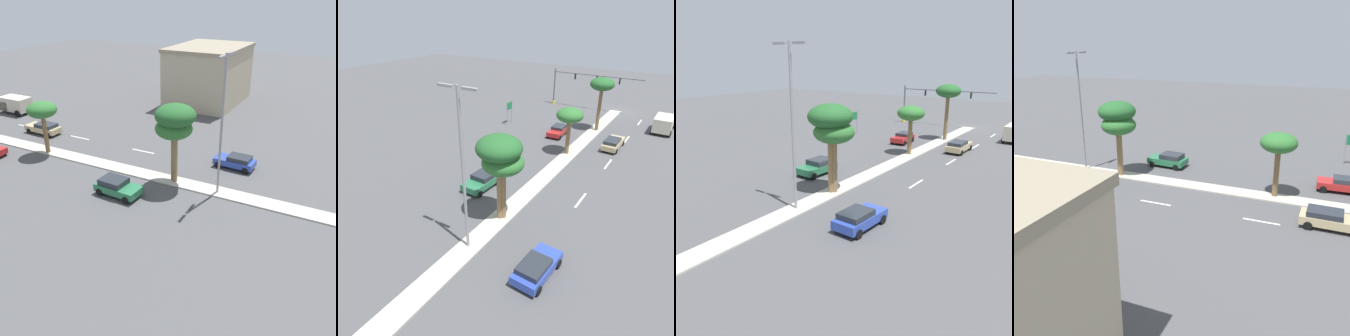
{
  "view_description": "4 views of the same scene",
  "coord_description": "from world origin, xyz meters",
  "views": [
    {
      "loc": [
        26.93,
        49.71,
        16.16
      ],
      "look_at": [
        3.29,
        37.48,
        3.09
      ],
      "focal_mm": 39.21,
      "sensor_mm": 36.0,
      "label": 1
    },
    {
      "loc": [
        -11.83,
        54.43,
        15.68
      ],
      "look_at": [
        0.78,
        34.33,
        3.62
      ],
      "focal_mm": 33.41,
      "sensor_mm": 36.0,
      "label": 2
    },
    {
      "loc": [
        -17.35,
        58.78,
        10.76
      ],
      "look_at": [
        -0.45,
        35.31,
        1.98
      ],
      "focal_mm": 38.62,
      "sensor_mm": 36.0,
      "label": 3
    },
    {
      "loc": [
        -30.6,
        17.14,
        13.15
      ],
      "look_at": [
        -2.82,
        28.6,
        2.69
      ],
      "focal_mm": 40.37,
      "sensor_mm": 36.0,
      "label": 4
    }
  ],
  "objects": [
    {
      "name": "ground_plane",
      "position": [
        0.0,
        38.37,
        0.0
      ],
      "size": [
        160.0,
        160.0,
        0.0
      ],
      "primitive_type": "plane",
      "color": "#4C4C4F"
    },
    {
      "name": "lane_stripe_inboard",
      "position": [
        -4.75,
        4.0,
        0.01
      ],
      "size": [
        0.2,
        2.8,
        0.01
      ],
      "primitive_type": "cube",
      "color": "silver",
      "rests_on": "ground"
    },
    {
      "name": "lane_stripe_mid",
      "position": [
        -4.75,
        12.48,
        0.01
      ],
      "size": [
        0.2,
        2.8,
        0.01
      ],
      "primitive_type": "cube",
      "color": "silver",
      "rests_on": "ground"
    },
    {
      "name": "lane_stripe_rear",
      "position": [
        -4.75,
        21.35,
        0.01
      ],
      "size": [
        0.2,
        2.8,
        0.01
      ],
      "primitive_type": "cube",
      "color": "silver",
      "rests_on": "ground"
    },
    {
      "name": "lane_stripe_center",
      "position": [
        -4.75,
        30.21,
        0.01
      ],
      "size": [
        0.2,
        2.8,
        0.01
      ],
      "primitive_type": "cube",
      "color": "silver",
      "rests_on": "ground"
    },
    {
      "name": "traffic_signal_gantry",
      "position": [
        7.19,
        1.02,
        4.11
      ],
      "size": [
        15.41,
        0.53,
        6.34
      ],
      "color": "#515459",
      "rests_on": "ground"
    },
    {
      "name": "directional_road_sign",
      "position": [
        12.2,
        15.12,
        2.38
      ],
      "size": [
        0.1,
        1.43,
        3.31
      ],
      "color": "gray",
      "rests_on": "ground"
    },
    {
      "name": "palm_tree_mid",
      "position": [
        -0.16,
        11.23,
        6.43
      ],
      "size": [
        3.26,
        3.26,
        7.44
      ],
      "color": "brown",
      "rests_on": "median_curb"
    },
    {
      "name": "palm_tree_inboard",
      "position": [
        0.35,
        21.23,
        4.72
      ],
      "size": [
        3.11,
        3.11,
        5.6
      ],
      "color": "brown",
      "rests_on": "median_curb"
    },
    {
      "name": "palm_tree_outboard",
      "position": [
        0.03,
        36.5,
        6.28
      ],
      "size": [
        3.61,
        3.61,
        7.31
      ],
      "color": "olive",
      "rests_on": "median_curb"
    },
    {
      "name": "palm_tree_far",
      "position": [
        -0.15,
        36.27,
        5.01
      ],
      "size": [
        3.34,
        3.34,
        5.95
      ],
      "color": "olive",
      "rests_on": "median_curb"
    },
    {
      "name": "street_lamp_leading",
      "position": [
        0.08,
        40.69,
        6.88
      ],
      "size": [
        2.9,
        0.24,
        11.77
      ],
      "color": "gray",
      "rests_on": "median_curb"
    },
    {
      "name": "sedan_tan_front",
      "position": [
        -3.91,
        16.54,
        0.74
      ],
      "size": [
        1.98,
        4.6,
        1.35
      ],
      "color": "tan",
      "rests_on": "ground"
    },
    {
      "name": "sedan_blue_right",
      "position": [
        -5.45,
        40.53,
        0.72
      ],
      "size": [
        2.09,
        4.03,
        1.33
      ],
      "color": "#2D47AD",
      "rests_on": "ground"
    },
    {
      "name": "sedan_green_leading",
      "position": [
        4.32,
        33.07,
        0.77
      ],
      "size": [
        2.26,
        4.1,
        1.44
      ],
      "color": "#287047",
      "rests_on": "ground"
    },
    {
      "name": "sedan_red_near",
      "position": [
        3.81,
        15.96,
        0.72
      ],
      "size": [
        2.06,
        3.93,
        1.33
      ],
      "color": "red",
      "rests_on": "ground"
    },
    {
      "name": "box_truck",
      "position": [
        -8.31,
        6.65,
        1.29
      ],
      "size": [
        2.64,
        5.42,
        2.34
      ],
      "color": "silver",
      "rests_on": "ground"
    }
  ]
}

